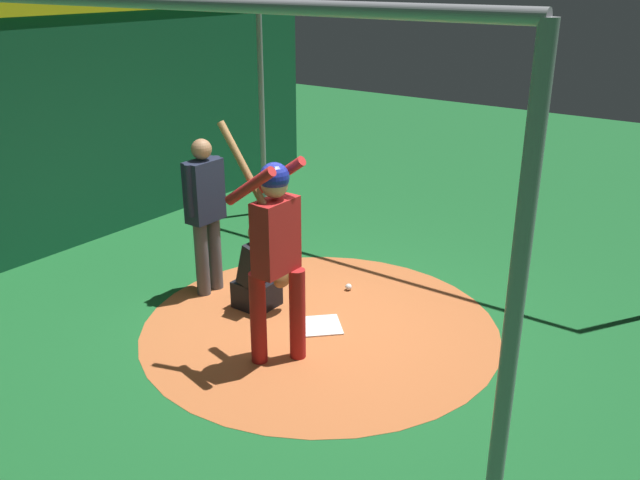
% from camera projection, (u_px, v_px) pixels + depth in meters
% --- Properties ---
extents(ground_plane, '(25.20, 25.20, 0.00)m').
position_uv_depth(ground_plane, '(320.00, 327.00, 6.91)').
color(ground_plane, '#195B28').
extents(dirt_circle, '(3.62, 3.62, 0.01)m').
position_uv_depth(dirt_circle, '(320.00, 326.00, 6.91)').
color(dirt_circle, '#B76033').
rests_on(dirt_circle, ground).
extents(home_plate, '(0.59, 0.59, 0.01)m').
position_uv_depth(home_plate, '(320.00, 325.00, 6.91)').
color(home_plate, white).
rests_on(home_plate, dirt_circle).
extents(batter, '(0.68, 0.49, 2.21)m').
position_uv_depth(batter, '(275.00, 243.00, 5.91)').
color(batter, maroon).
rests_on(batter, ground).
extents(catcher, '(0.58, 0.40, 0.98)m').
position_uv_depth(catcher, '(260.00, 274.00, 7.18)').
color(catcher, black).
rests_on(catcher, ground).
extents(umpire, '(0.22, 0.49, 1.75)m').
position_uv_depth(umpire, '(205.00, 208.00, 7.33)').
color(umpire, '#4C4C51').
rests_on(umpire, ground).
extents(back_wall, '(0.23, 9.20, 3.15)m').
position_uv_depth(back_wall, '(64.00, 124.00, 8.51)').
color(back_wall, '#145133').
rests_on(back_wall, ground).
extents(cage_frame, '(5.58, 4.81, 3.25)m').
position_uv_depth(cage_frame, '(320.00, 106.00, 6.09)').
color(cage_frame, gray).
rests_on(cage_frame, ground).
extents(baseball_0, '(0.07, 0.07, 0.07)m').
position_uv_depth(baseball_0, '(349.00, 287.00, 7.68)').
color(baseball_0, white).
rests_on(baseball_0, dirt_circle).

